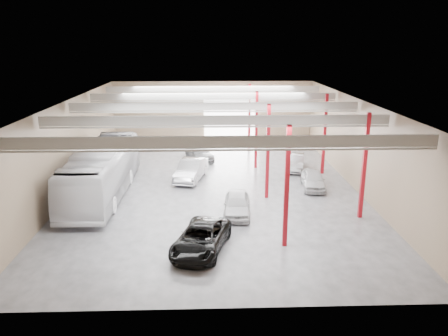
{
  "coord_description": "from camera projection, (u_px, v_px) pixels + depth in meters",
  "views": [
    {
      "loc": [
        -0.42,
        -32.6,
        11.25
      ],
      "look_at": [
        0.63,
        -1.59,
        2.2
      ],
      "focal_mm": 35.0,
      "sensor_mm": 36.0,
      "label": 1
    }
  ],
  "objects": [
    {
      "name": "car_right_far",
      "position": [
        313.0,
        180.0,
        34.49
      ],
      "size": [
        2.15,
        4.34,
        1.42
      ],
      "primitive_type": "imported",
      "rotation": [
        0.0,
        0.0,
        -0.11
      ],
      "color": "silver",
      "rests_on": "ground"
    },
    {
      "name": "depot_shell",
      "position": [
        217.0,
        126.0,
        33.51
      ],
      "size": [
        22.12,
        32.12,
        7.06
      ],
      "color": "#4A4A4F",
      "rests_on": "ground"
    },
    {
      "name": "car_row_b",
      "position": [
        191.0,
        170.0,
        36.61
      ],
      "size": [
        2.94,
        5.47,
        1.71
      ],
      "primitive_type": "imported",
      "rotation": [
        0.0,
        0.0,
        -0.23
      ],
      "color": "#B1B1B6",
      "rests_on": "ground"
    },
    {
      "name": "car_row_a",
      "position": [
        237.0,
        204.0,
        29.22
      ],
      "size": [
        2.06,
        4.48,
        1.49
      ],
      "primitive_type": "imported",
      "rotation": [
        0.0,
        0.0,
        -0.07
      ],
      "color": "silver",
      "rests_on": "ground"
    },
    {
      "name": "coach_bus",
      "position": [
        103.0,
        171.0,
        32.54
      ],
      "size": [
        3.3,
        13.81,
        3.84
      ],
      "primitive_type": "imported",
      "rotation": [
        0.0,
        0.0,
        -0.01
      ],
      "color": "silver",
      "rests_on": "ground"
    },
    {
      "name": "black_sedan",
      "position": [
        201.0,
        238.0,
        24.16
      ],
      "size": [
        3.79,
        5.79,
        1.48
      ],
      "primitive_type": "imported",
      "rotation": [
        0.0,
        0.0,
        -0.27
      ],
      "color": "black",
      "rests_on": "ground"
    },
    {
      "name": "car_row_c",
      "position": [
        199.0,
        153.0,
        42.83
      ],
      "size": [
        3.36,
        5.16,
        1.39
      ],
      "primitive_type": "imported",
      "rotation": [
        0.0,
        0.0,
        0.32
      ],
      "color": "slate",
      "rests_on": "ground"
    },
    {
      "name": "car_right_near",
      "position": [
        295.0,
        162.0,
        39.47
      ],
      "size": [
        2.44,
        4.53,
        1.42
      ],
      "primitive_type": "imported",
      "rotation": [
        0.0,
        0.0,
        -0.23
      ],
      "color": "#A2A3A7",
      "rests_on": "ground"
    }
  ]
}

